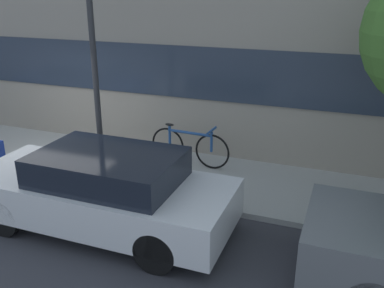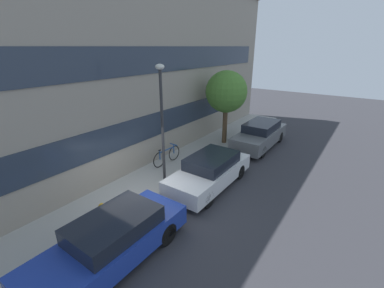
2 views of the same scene
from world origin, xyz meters
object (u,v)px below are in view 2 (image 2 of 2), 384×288
street_tree (226,92)px  lamp_post (162,114)px  parked_car_white (210,171)px  fire_hydrant (103,213)px  parked_car_grey (260,135)px  parked_car_blue (112,240)px  bicycle (167,155)px

street_tree → lamp_post: 5.53m
street_tree → parked_car_white: bearing=-158.3°
fire_hydrant → lamp_post: size_ratio=0.15×
parked_car_grey → fire_hydrant: size_ratio=6.24×
parked_car_blue → parked_car_grey: size_ratio=0.97×
lamp_post → parked_car_white: bearing=-57.0°
parked_car_grey → fire_hydrant: parked_car_grey is taller
parked_car_white → fire_hydrant: (-4.07, 1.40, -0.19)m
parked_car_grey → lamp_post: (-6.34, 1.54, 2.26)m
fire_hydrant → lamp_post: bearing=2.6°
parked_car_grey → street_tree: 3.03m
bicycle → parked_car_blue: bearing=-150.2°
street_tree → fire_hydrant: bearing=-177.3°
parked_car_grey → lamp_post: size_ratio=0.96×
parked_car_white → parked_car_grey: bearing=-180.0°
street_tree → lamp_post: (-5.53, -0.26, -0.03)m
parked_car_blue → fire_hydrant: parked_car_blue is taller
street_tree → lamp_post: lamp_post is taller
parked_car_blue → lamp_post: bearing=-158.0°
parked_car_white → fire_hydrant: 4.31m
parked_car_white → fire_hydrant: bearing=-19.0°
parked_car_blue → street_tree: street_tree is taller
bicycle → street_tree: bearing=-8.1°
parked_car_grey → bicycle: size_ratio=2.55×
parked_car_blue → fire_hydrant: (0.74, 1.40, -0.19)m
parked_car_grey → street_tree: street_tree is taller
parked_car_white → street_tree: bearing=-158.3°
parked_car_grey → bicycle: parked_car_grey is taller
parked_car_blue → bicycle: 5.85m
parked_car_grey → bicycle: (-4.91, 2.62, -0.18)m
bicycle → parked_car_grey: bearing=-24.8°
parked_car_blue → bicycle: (5.23, 2.62, -0.14)m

